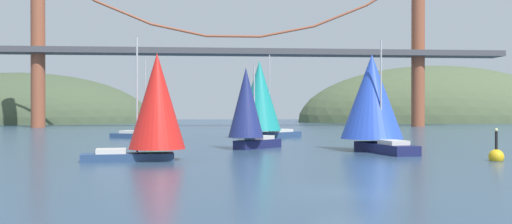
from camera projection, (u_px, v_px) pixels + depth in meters
The scene contains 11 objects.
ground_plane at pixel (345, 193), 26.38m from camera, with size 360.00×360.00×0.00m, color #2D4760.
headland_right at pixel (436, 122), 166.29m from camera, with size 79.51×44.00×31.99m, color #4C5B3D.
headland_left at pixel (20, 123), 155.81m from camera, with size 69.99×44.00×26.80m, color #425138.
suspension_bridge at pixel (234, 50), 120.89m from camera, with size 114.80×6.00×32.78m.
sailboat_blue_spinnaker at pixel (373, 99), 52.58m from camera, with size 6.48×9.97×9.80m.
sailboat_green_sail at pixel (154, 109), 66.20m from camera, with size 4.33×7.00×7.39m.
sailboat_teal_sail at pixel (260, 98), 73.80m from camera, with size 9.87×9.22×10.73m.
sailboat_red_spinnaker at pixel (155, 104), 43.07m from camera, with size 7.80×4.61×9.05m.
sailboat_scarlet_sail at pixel (156, 100), 74.47m from camera, with size 9.21×6.73×10.07m.
sailboat_navy_sail at pixel (247, 106), 54.85m from camera, with size 6.11×6.28×7.90m.
channel_buoy at pixel (496, 156), 42.67m from camera, with size 1.10×1.10×2.64m.
Camera 1 is at (-6.41, -25.89, 3.83)m, focal length 40.99 mm.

